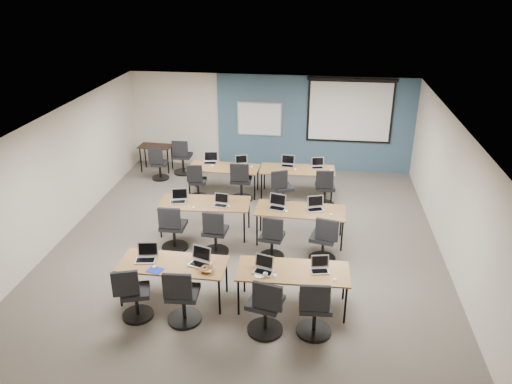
# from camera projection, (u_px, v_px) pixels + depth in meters

# --- Properties ---
(floor) EXTENTS (8.00, 9.00, 0.02)m
(floor) POSITION_uv_depth(u_px,v_px,m) (248.00, 242.00, 10.63)
(floor) COLOR #6B6354
(floor) RESTS_ON ground
(ceiling) EXTENTS (8.00, 9.00, 0.02)m
(ceiling) POSITION_uv_depth(u_px,v_px,m) (247.00, 119.00, 9.53)
(ceiling) COLOR white
(ceiling) RESTS_ON ground
(wall_back) EXTENTS (8.00, 0.04, 2.70)m
(wall_back) POSITION_uv_depth(u_px,v_px,m) (270.00, 122.00, 14.15)
(wall_back) COLOR beige
(wall_back) RESTS_ON ground
(wall_front) EXTENTS (8.00, 0.04, 2.70)m
(wall_front) POSITION_uv_depth(u_px,v_px,m) (194.00, 330.00, 6.00)
(wall_front) COLOR beige
(wall_front) RESTS_ON ground
(wall_left) EXTENTS (0.04, 9.00, 2.70)m
(wall_left) POSITION_uv_depth(u_px,v_px,m) (61.00, 175.00, 10.55)
(wall_left) COLOR beige
(wall_left) RESTS_ON ground
(wall_right) EXTENTS (0.04, 9.00, 2.70)m
(wall_right) POSITION_uv_depth(u_px,v_px,m) (453.00, 195.00, 9.61)
(wall_right) COLOR beige
(wall_right) RESTS_ON ground
(blue_accent_panel) EXTENTS (5.50, 0.04, 2.70)m
(blue_accent_panel) POSITION_uv_depth(u_px,v_px,m) (314.00, 124.00, 13.98)
(blue_accent_panel) COLOR #3D5977
(blue_accent_panel) RESTS_ON wall_back
(whiteboard) EXTENTS (1.28, 0.03, 0.98)m
(whiteboard) POSITION_uv_depth(u_px,v_px,m) (259.00, 119.00, 14.08)
(whiteboard) COLOR #B1BEC6
(whiteboard) RESTS_ON wall_back
(projector_screen) EXTENTS (2.40, 0.10, 1.82)m
(projector_screen) POSITION_uv_depth(u_px,v_px,m) (350.00, 107.00, 13.59)
(projector_screen) COLOR black
(projector_screen) RESTS_ON wall_back
(training_table_front_left) EXTENTS (1.85, 0.77, 0.73)m
(training_table_front_left) POSITION_uv_depth(u_px,v_px,m) (173.00, 265.00, 8.53)
(training_table_front_left) COLOR brown
(training_table_front_left) RESTS_ON floor
(training_table_front_right) EXTENTS (1.87, 0.78, 0.73)m
(training_table_front_right) POSITION_uv_depth(u_px,v_px,m) (293.00, 273.00, 8.32)
(training_table_front_right) COLOR olive
(training_table_front_right) RESTS_ON floor
(training_table_mid_left) EXTENTS (1.94, 0.81, 0.73)m
(training_table_mid_left) POSITION_uv_depth(u_px,v_px,m) (205.00, 204.00, 10.75)
(training_table_mid_left) COLOR brown
(training_table_mid_left) RESTS_ON floor
(training_table_mid_right) EXTENTS (1.87, 0.78, 0.73)m
(training_table_mid_right) POSITION_uv_depth(u_px,v_px,m) (300.00, 212.00, 10.43)
(training_table_mid_right) COLOR brown
(training_table_mid_right) RESTS_ON floor
(training_table_back_left) EXTENTS (1.79, 0.75, 0.73)m
(training_table_back_left) POSITION_uv_depth(u_px,v_px,m) (224.00, 169.00, 12.68)
(training_table_back_left) COLOR brown
(training_table_back_left) RESTS_ON floor
(training_table_back_right) EXTENTS (1.87, 0.78, 0.73)m
(training_table_back_right) POSITION_uv_depth(u_px,v_px,m) (297.00, 171.00, 12.55)
(training_table_back_right) COLOR olive
(training_table_back_right) RESTS_ON floor
(laptop_0) EXTENTS (0.36, 0.30, 0.27)m
(laptop_0) POSITION_uv_depth(u_px,v_px,m) (147.00, 256.00, 8.61)
(laptop_0) COLOR silver
(laptop_0) RESTS_ON training_table_front_left
(mouse_0) EXTENTS (0.06, 0.10, 0.03)m
(mouse_0) POSITION_uv_depth(u_px,v_px,m) (154.00, 267.00, 8.39)
(mouse_0) COLOR white
(mouse_0) RESTS_ON training_table_front_left
(task_chair_0) EXTENTS (0.53, 0.52, 1.00)m
(task_chair_0) POSITION_uv_depth(u_px,v_px,m) (134.00, 298.00, 8.15)
(task_chair_0) COLOR black
(task_chair_0) RESTS_ON floor
(laptop_1) EXTENTS (0.36, 0.31, 0.27)m
(laptop_1) POSITION_uv_depth(u_px,v_px,m) (200.00, 260.00, 8.49)
(laptop_1) COLOR #B8B8B8
(laptop_1) RESTS_ON training_table_front_left
(mouse_1) EXTENTS (0.08, 0.10, 0.03)m
(mouse_1) POSITION_uv_depth(u_px,v_px,m) (210.00, 272.00, 8.26)
(mouse_1) COLOR white
(mouse_1) RESTS_ON training_table_front_left
(task_chair_1) EXTENTS (0.57, 0.57, 1.04)m
(task_chair_1) POSITION_uv_depth(u_px,v_px,m) (182.00, 300.00, 8.05)
(task_chair_1) COLOR black
(task_chair_1) RESTS_ON floor
(laptop_2) EXTENTS (0.33, 0.28, 0.25)m
(laptop_2) POSITION_uv_depth(u_px,v_px,m) (264.00, 268.00, 8.27)
(laptop_2) COLOR #B5B5BC
(laptop_2) RESTS_ON training_table_front_right
(mouse_2) EXTENTS (0.08, 0.11, 0.03)m
(mouse_2) POSITION_uv_depth(u_px,v_px,m) (275.00, 275.00, 8.16)
(mouse_2) COLOR white
(mouse_2) RESTS_ON training_table_front_right
(task_chair_2) EXTENTS (0.58, 0.58, 1.05)m
(task_chair_2) POSITION_uv_depth(u_px,v_px,m) (266.00, 311.00, 7.80)
(task_chair_2) COLOR black
(task_chair_2) RESTS_ON floor
(laptop_3) EXTENTS (0.30, 0.26, 0.23)m
(laptop_3) POSITION_uv_depth(u_px,v_px,m) (320.00, 267.00, 8.29)
(laptop_3) COLOR #A6A5AE
(laptop_3) RESTS_ON training_table_front_right
(mouse_3) EXTENTS (0.07, 0.10, 0.03)m
(mouse_3) POSITION_uv_depth(u_px,v_px,m) (335.00, 279.00, 8.05)
(mouse_3) COLOR white
(mouse_3) RESTS_ON training_table_front_right
(task_chair_3) EXTENTS (0.57, 0.57, 1.04)m
(task_chair_3) POSITION_uv_depth(u_px,v_px,m) (315.00, 312.00, 7.77)
(task_chair_3) COLOR black
(task_chair_3) RESTS_ON floor
(laptop_4) EXTENTS (0.35, 0.29, 0.26)m
(laptop_4) POSITION_uv_depth(u_px,v_px,m) (179.00, 199.00, 10.76)
(laptop_4) COLOR silver
(laptop_4) RESTS_ON training_table_mid_left
(mouse_4) EXTENTS (0.07, 0.10, 0.03)m
(mouse_4) POSITION_uv_depth(u_px,v_px,m) (194.00, 207.00, 10.49)
(mouse_4) COLOR white
(mouse_4) RESTS_ON training_table_mid_left
(task_chair_4) EXTENTS (0.55, 0.55, 1.03)m
(task_chair_4) POSITION_uv_depth(u_px,v_px,m) (173.00, 231.00, 10.19)
(task_chair_4) COLOR black
(task_chair_4) RESTS_ON floor
(laptop_5) EXTENTS (0.31, 0.26, 0.24)m
(laptop_5) POSITION_uv_depth(u_px,v_px,m) (221.00, 203.00, 10.59)
(laptop_5) COLOR silver
(laptop_5) RESTS_ON training_table_mid_left
(mouse_5) EXTENTS (0.06, 0.09, 0.03)m
(mouse_5) POSITION_uv_depth(u_px,v_px,m) (229.00, 206.00, 10.54)
(mouse_5) COLOR white
(mouse_5) RESTS_ON training_table_mid_left
(task_chair_5) EXTENTS (0.52, 0.52, 1.00)m
(task_chair_5) POSITION_uv_depth(u_px,v_px,m) (215.00, 236.00, 10.03)
(task_chair_5) COLOR black
(task_chair_5) RESTS_ON floor
(laptop_6) EXTENTS (0.36, 0.31, 0.27)m
(laptop_6) POSITION_uv_depth(u_px,v_px,m) (277.00, 205.00, 10.48)
(laptop_6) COLOR #BABABA
(laptop_6) RESTS_ON training_table_mid_right
(mouse_6) EXTENTS (0.09, 0.12, 0.04)m
(mouse_6) POSITION_uv_depth(u_px,v_px,m) (287.00, 211.00, 10.32)
(mouse_6) COLOR white
(mouse_6) RESTS_ON training_table_mid_right
(task_chair_6) EXTENTS (0.50, 0.50, 0.98)m
(task_chair_6) POSITION_uv_depth(u_px,v_px,m) (272.00, 241.00, 9.86)
(task_chair_6) COLOR black
(task_chair_6) RESTS_ON floor
(laptop_7) EXTENTS (0.35, 0.29, 0.26)m
(laptop_7) POSITION_uv_depth(u_px,v_px,m) (315.00, 206.00, 10.42)
(laptop_7) COLOR silver
(laptop_7) RESTS_ON training_table_mid_right
(mouse_7) EXTENTS (0.09, 0.11, 0.03)m
(mouse_7) POSITION_uv_depth(u_px,v_px,m) (331.00, 214.00, 10.18)
(mouse_7) COLOR white
(mouse_7) RESTS_ON training_table_mid_right
(task_chair_7) EXTENTS (0.54, 0.54, 1.02)m
(task_chair_7) POSITION_uv_depth(u_px,v_px,m) (324.00, 243.00, 9.76)
(task_chair_7) COLOR black
(task_chair_7) RESTS_ON floor
(laptop_8) EXTENTS (0.36, 0.31, 0.27)m
(laptop_8) POSITION_uv_depth(u_px,v_px,m) (210.00, 160.00, 12.92)
(laptop_8) COLOR #A9A9A9
(laptop_8) RESTS_ON training_table_back_left
(mouse_8) EXTENTS (0.09, 0.12, 0.04)m
(mouse_8) POSITION_uv_depth(u_px,v_px,m) (212.00, 166.00, 12.70)
(mouse_8) COLOR white
(mouse_8) RESTS_ON training_table_back_left
(task_chair_8) EXTENTS (0.47, 0.47, 0.96)m
(task_chair_8) POSITION_uv_depth(u_px,v_px,m) (197.00, 184.00, 12.50)
(task_chair_8) COLOR black
(task_chair_8) RESTS_ON floor
(laptop_9) EXTENTS (0.31, 0.27, 0.24)m
(laptop_9) POSITION_uv_depth(u_px,v_px,m) (241.00, 163.00, 12.76)
(laptop_9) COLOR silver
(laptop_9) RESTS_ON training_table_back_left
(mouse_9) EXTENTS (0.09, 0.11, 0.03)m
(mouse_9) POSITION_uv_depth(u_px,v_px,m) (252.00, 167.00, 12.65)
(mouse_9) COLOR white
(mouse_9) RESTS_ON training_table_back_left
(task_chair_9) EXTENTS (0.56, 0.56, 1.04)m
(task_chair_9) POSITION_uv_depth(u_px,v_px,m) (241.00, 184.00, 12.39)
(task_chair_9) COLOR black
(task_chair_9) RESTS_ON floor
(laptop_10) EXTENTS (0.34, 0.29, 0.26)m
(laptop_10) POSITION_uv_depth(u_px,v_px,m) (288.00, 163.00, 12.73)
(laptop_10) COLOR #A4A4AC
(laptop_10) RESTS_ON training_table_back_right
(mouse_10) EXTENTS (0.07, 0.11, 0.04)m
(mouse_10) POSITION_uv_depth(u_px,v_px,m) (295.00, 169.00, 12.48)
(mouse_10) COLOR white
(mouse_10) RESTS_ON training_table_back_right
(task_chair_10) EXTENTS (0.53, 0.49, 0.98)m
(task_chair_10) POSITION_uv_depth(u_px,v_px,m) (282.00, 191.00, 12.09)
(task_chair_10) COLOR black
(task_chair_10) RESTS_ON floor
(laptop_11) EXTENTS (0.32, 0.27, 0.24)m
(laptop_11) POSITION_uv_depth(u_px,v_px,m) (318.00, 165.00, 12.61)
(laptop_11) COLOR silver
(laptop_11) RESTS_ON training_table_back_right
(mouse_11) EXTENTS (0.07, 0.10, 0.03)m
(mouse_11) POSITION_uv_depth(u_px,v_px,m) (331.00, 170.00, 12.44)
(mouse_11) COLOR white
(mouse_11) RESTS_ON training_table_back_right
(task_chair_11) EXTENTS (0.51, 0.51, 0.99)m
(task_chair_11) POSITION_uv_depth(u_px,v_px,m) (325.00, 191.00, 12.09)
(task_chair_11) COLOR black
(task_chair_11) RESTS_ON floor
(blue_mousepad) EXTENTS (0.30, 0.27, 0.01)m
(blue_mousepad) POSITION_uv_depth(u_px,v_px,m) (155.00, 270.00, 8.31)
(blue_mousepad) COLOR #122CA0
(blue_mousepad) RESTS_ON training_table_front_left
(snack_bowl) EXTENTS (0.28, 0.28, 0.06)m
(snack_bowl) POSITION_uv_depth(u_px,v_px,m) (207.00, 270.00, 8.28)
(snack_bowl) COLOR #984B22
(snack_bowl) RESTS_ON training_table_front_left
(snack_plate) EXTENTS (0.18, 0.18, 0.01)m
(snack_plate) POSITION_uv_depth(u_px,v_px,m) (260.00, 276.00, 8.16)
(snack_plate) COLOR white
(snack_plate) RESTS_ON training_table_front_right
(coffee_cup) EXTENTS (0.08, 0.08, 0.06)m
(coffee_cup) POSITION_uv_depth(u_px,v_px,m) (265.00, 275.00, 8.10)
(coffee_cup) COLOR silver
(coffee_cup) RESTS_ON snack_plate
(utility_table) EXTENTS (0.92, 0.51, 0.75)m
(utility_table) POSITION_uv_depth(u_px,v_px,m) (156.00, 149.00, 14.17)
(utility_table) COLOR black
(utility_table) RESTS_ON floor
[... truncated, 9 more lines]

